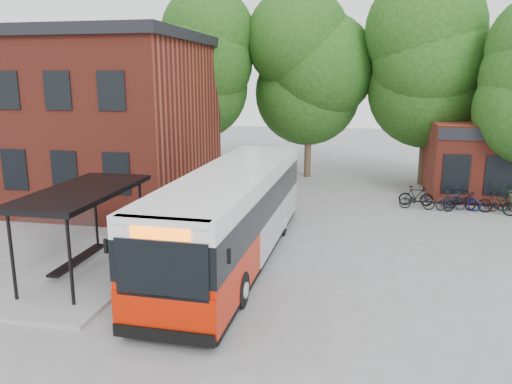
% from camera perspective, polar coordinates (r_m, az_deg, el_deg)
% --- Properties ---
extents(ground, '(100.00, 100.00, 0.00)m').
position_cam_1_polar(ground, '(16.76, -3.21, -9.23)').
color(ground, gray).
extents(station_building, '(18.40, 10.40, 8.50)m').
position_cam_1_polar(station_building, '(29.45, -24.15, 7.80)').
color(station_building, maroon).
rests_on(station_building, ground).
extents(bus_shelter, '(3.60, 7.00, 2.90)m').
position_cam_1_polar(bus_shelter, '(17.06, -18.99, -4.37)').
color(bus_shelter, black).
rests_on(bus_shelter, ground).
extents(bike_rail, '(5.20, 0.10, 0.38)m').
position_cam_1_polar(bike_rail, '(26.32, 22.60, -1.54)').
color(bike_rail, black).
rests_on(bike_rail, ground).
extents(tree_0, '(7.92, 7.92, 11.00)m').
position_cam_1_polar(tree_0, '(32.58, -6.68, 11.42)').
color(tree_0, '#1B4612').
rests_on(tree_0, ground).
extents(tree_1, '(7.92, 7.92, 10.40)m').
position_cam_1_polar(tree_1, '(32.18, 6.08, 10.88)').
color(tree_1, '#1B4612').
rests_on(tree_1, ground).
extents(tree_2, '(7.92, 7.92, 11.00)m').
position_cam_1_polar(tree_2, '(31.30, 19.01, 10.76)').
color(tree_2, '#1B4612').
rests_on(tree_2, ground).
extents(city_bus, '(3.07, 12.76, 3.23)m').
position_cam_1_polar(city_bus, '(17.48, -2.56, -2.70)').
color(city_bus, '#BD1802').
rests_on(city_bus, ground).
extents(bicycle_0, '(1.73, 0.76, 0.88)m').
position_cam_1_polar(bicycle_0, '(25.70, 17.92, -0.92)').
color(bicycle_0, black).
rests_on(bicycle_0, ground).
extents(bicycle_1, '(1.70, 0.51, 1.01)m').
position_cam_1_polar(bicycle_1, '(26.35, 17.82, -0.43)').
color(bicycle_1, black).
rests_on(bicycle_1, ground).
extents(bicycle_2, '(1.90, 1.30, 0.95)m').
position_cam_1_polar(bicycle_2, '(26.04, 22.29, -1.02)').
color(bicycle_2, black).
rests_on(bicycle_2, ground).
extents(bicycle_3, '(1.67, 0.94, 0.96)m').
position_cam_1_polar(bicycle_3, '(25.97, 21.42, -0.96)').
color(bicycle_3, '#22232A').
rests_on(bicycle_3, ground).
extents(bicycle_4, '(1.86, 1.15, 0.92)m').
position_cam_1_polar(bicycle_4, '(26.29, 22.47, -0.93)').
color(bicycle_4, '#09174A').
rests_on(bicycle_4, ground).
extents(bicycle_5, '(1.82, 1.17, 1.06)m').
position_cam_1_polar(bicycle_5, '(26.12, 25.90, -1.18)').
color(bicycle_5, black).
rests_on(bicycle_5, ground).
extents(bicycle_6, '(1.70, 0.70, 0.87)m').
position_cam_1_polar(bicycle_6, '(26.82, 26.66, -1.13)').
color(bicycle_6, '#5F1710').
rests_on(bicycle_6, ground).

